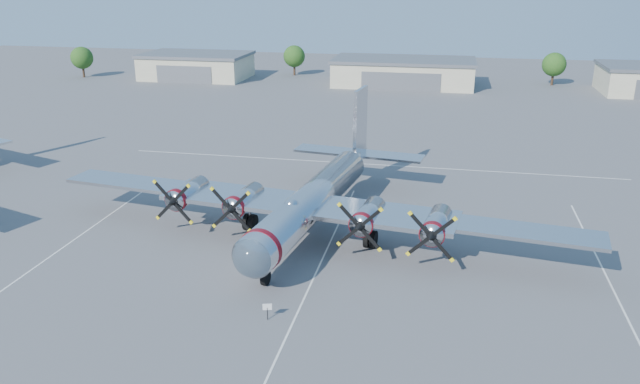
% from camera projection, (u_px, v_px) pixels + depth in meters
% --- Properties ---
extents(ground, '(260.00, 260.00, 0.00)m').
position_uv_depth(ground, '(327.00, 249.00, 52.65)').
color(ground, '#565659').
rests_on(ground, ground).
extents(parking_lines, '(60.00, 50.08, 0.01)m').
position_uv_depth(parking_lines, '(323.00, 257.00, 51.03)').
color(parking_lines, silver).
rests_on(parking_lines, ground).
extents(hangar_west, '(22.60, 14.60, 5.40)m').
position_uv_depth(hangar_west, '(197.00, 66.00, 135.95)').
color(hangar_west, '#B9B293').
rests_on(hangar_west, ground).
extents(hangar_center, '(28.60, 14.60, 5.40)m').
position_uv_depth(hangar_center, '(404.00, 72.00, 127.42)').
color(hangar_center, '#B9B293').
rests_on(hangar_center, ground).
extents(tree_far_west, '(4.80, 4.80, 6.64)m').
position_uv_depth(tree_far_west, '(82.00, 58.00, 136.53)').
color(tree_far_west, '#382619').
rests_on(tree_far_west, ground).
extents(tree_west, '(4.80, 4.80, 6.64)m').
position_uv_depth(tree_west, '(294.00, 56.00, 139.08)').
color(tree_west, '#382619').
rests_on(tree_west, ground).
extents(tree_east, '(4.80, 4.80, 6.64)m').
position_uv_depth(tree_east, '(554.00, 65.00, 126.80)').
color(tree_east, '#382619').
rests_on(tree_east, ground).
extents(main_bomber_b29, '(51.64, 38.79, 10.53)m').
position_uv_depth(main_bomber_b29, '(316.00, 230.00, 56.49)').
color(main_bomber_b29, silver).
rests_on(main_bomber_b29, ground).
extents(info_placard, '(0.62, 0.21, 1.20)m').
position_uv_depth(info_placard, '(267.00, 309.00, 41.63)').
color(info_placard, black).
rests_on(info_placard, ground).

